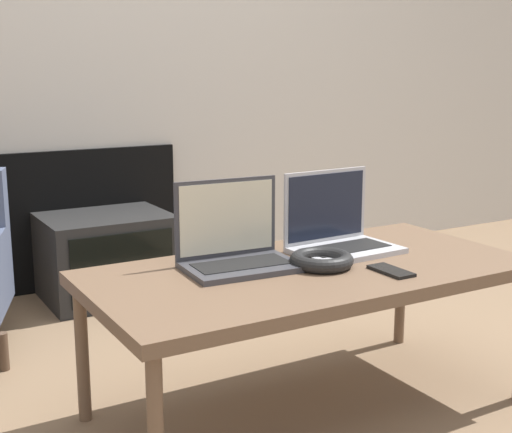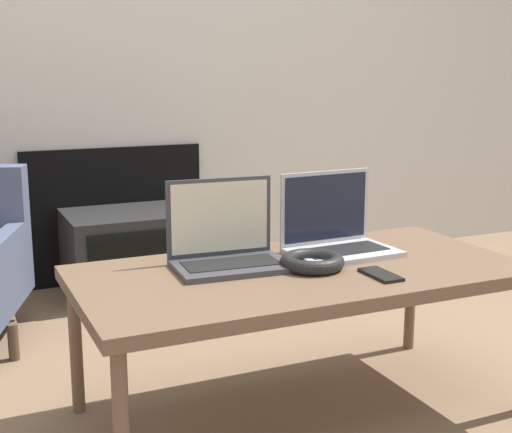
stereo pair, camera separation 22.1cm
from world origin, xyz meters
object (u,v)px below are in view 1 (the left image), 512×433
laptop_left (235,247)px  laptop_right (338,232)px  phone (391,271)px  headphones (322,260)px  tv (106,256)px

laptop_left → laptop_right: (0.35, 0.00, 0.00)m
laptop_right → phone: laptop_right is taller
headphones → tv: (-0.19, 1.31, -0.27)m
laptop_left → tv: laptop_left is taller
laptop_left → headphones: size_ratio=1.81×
laptop_left → phone: bearing=-35.1°
laptop_left → headphones: 0.24m
laptop_right → phone: bearing=-96.8°
headphones → phone: headphones is taller
laptop_right → phone: size_ratio=2.36×
headphones → laptop_left: bearing=147.6°
laptop_right → tv: size_ratio=0.61×
laptop_left → tv: 1.22m
laptop_left → phone: 0.43m
laptop_left → headphones: bearing=-28.6°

